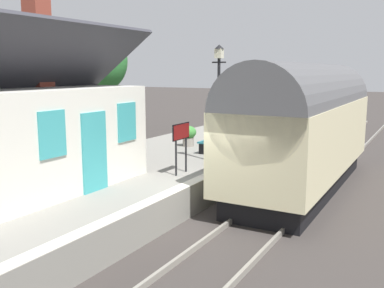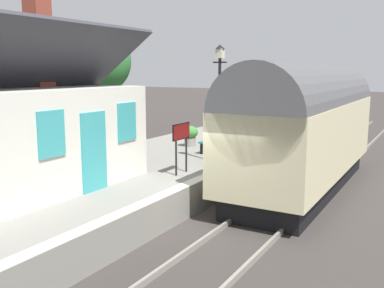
{
  "view_description": "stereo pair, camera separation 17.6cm",
  "coord_description": "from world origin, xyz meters",
  "px_view_note": "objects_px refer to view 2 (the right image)",
  "views": [
    {
      "loc": [
        -10.53,
        -4.7,
        4.07
      ],
      "look_at": [
        0.58,
        1.5,
        1.91
      ],
      "focal_mm": 40.66,
      "sensor_mm": 36.0,
      "label": 1
    },
    {
      "loc": [
        -10.44,
        -4.85,
        4.07
      ],
      "look_at": [
        0.58,
        1.5,
        1.91
      ],
      "focal_mm": 40.66,
      "sensor_mm": 36.0,
      "label": 2
    }
  ],
  "objects_px": {
    "planter_edge_far": "(238,146)",
    "station_sign_board": "(181,136)",
    "train": "(306,126)",
    "station_building": "(8,134)",
    "planter_corner_building": "(190,135)",
    "tree_far_left": "(105,61)",
    "bench_mid_platform": "(242,132)",
    "lamp_post_platform": "(220,82)",
    "bench_platform_end": "(269,124)",
    "bench_by_lamp": "(213,140)"
  },
  "relations": [
    {
      "from": "planter_edge_far",
      "to": "station_sign_board",
      "type": "bearing_deg",
      "value": 172.84
    },
    {
      "from": "train",
      "to": "station_building",
      "type": "xyz_separation_m",
      "value": [
        -7.08,
        6.07,
        0.18
      ]
    },
    {
      "from": "planter_corner_building",
      "to": "tree_far_left",
      "type": "height_order",
      "value": "tree_far_left"
    },
    {
      "from": "station_building",
      "to": "planter_edge_far",
      "type": "distance_m",
      "value": 8.02
    },
    {
      "from": "train",
      "to": "tree_far_left",
      "type": "xyz_separation_m",
      "value": [
        8.45,
        16.14,
        2.46
      ]
    },
    {
      "from": "bench_mid_platform",
      "to": "lamp_post_platform",
      "type": "xyz_separation_m",
      "value": [
        -4.36,
        -1.02,
        2.29
      ]
    },
    {
      "from": "bench_mid_platform",
      "to": "bench_platform_end",
      "type": "bearing_deg",
      "value": -0.67
    },
    {
      "from": "planter_corner_building",
      "to": "station_sign_board",
      "type": "bearing_deg",
      "value": -152.96
    },
    {
      "from": "station_building",
      "to": "bench_mid_platform",
      "type": "relative_size",
      "value": 5.03
    },
    {
      "from": "bench_platform_end",
      "to": "station_sign_board",
      "type": "bearing_deg",
      "value": -175.95
    },
    {
      "from": "station_sign_board",
      "to": "train",
      "type": "bearing_deg",
      "value": -40.75
    },
    {
      "from": "lamp_post_platform",
      "to": "station_sign_board",
      "type": "bearing_deg",
      "value": 171.61
    },
    {
      "from": "bench_by_lamp",
      "to": "lamp_post_platform",
      "type": "xyz_separation_m",
      "value": [
        -1.66,
        -1.09,
        2.29
      ]
    },
    {
      "from": "bench_platform_end",
      "to": "tree_far_left",
      "type": "distance_m",
      "value": 13.18
    },
    {
      "from": "bench_mid_platform",
      "to": "planter_corner_building",
      "type": "distance_m",
      "value": 2.49
    },
    {
      "from": "train",
      "to": "tree_far_left",
      "type": "relative_size",
      "value": 1.44
    },
    {
      "from": "train",
      "to": "bench_by_lamp",
      "type": "distance_m",
      "value": 3.79
    },
    {
      "from": "bench_mid_platform",
      "to": "tree_far_left",
      "type": "height_order",
      "value": "tree_far_left"
    },
    {
      "from": "bench_by_lamp",
      "to": "planter_edge_far",
      "type": "xyz_separation_m",
      "value": [
        -0.31,
        -1.21,
        -0.06
      ]
    },
    {
      "from": "bench_by_lamp",
      "to": "bench_mid_platform",
      "type": "xyz_separation_m",
      "value": [
        2.7,
        -0.07,
        0.0
      ]
    },
    {
      "from": "station_building",
      "to": "bench_platform_end",
      "type": "bearing_deg",
      "value": -10.61
    },
    {
      "from": "bench_mid_platform",
      "to": "planter_corner_building",
      "type": "xyz_separation_m",
      "value": [
        -1.96,
        1.54,
        0.01
      ]
    },
    {
      "from": "station_building",
      "to": "planter_edge_far",
      "type": "xyz_separation_m",
      "value": [
        7.09,
        -3.6,
        -1.08
      ]
    },
    {
      "from": "train",
      "to": "bench_mid_platform",
      "type": "bearing_deg",
      "value": 50.1
    },
    {
      "from": "bench_by_lamp",
      "to": "lamp_post_platform",
      "type": "height_order",
      "value": "lamp_post_platform"
    },
    {
      "from": "station_building",
      "to": "station_sign_board",
      "type": "relative_size",
      "value": 4.52
    },
    {
      "from": "planter_edge_far",
      "to": "lamp_post_platform",
      "type": "height_order",
      "value": "lamp_post_platform"
    },
    {
      "from": "station_sign_board",
      "to": "tree_far_left",
      "type": "height_order",
      "value": "tree_far_left"
    },
    {
      "from": "train",
      "to": "planter_edge_far",
      "type": "distance_m",
      "value": 2.63
    },
    {
      "from": "bench_by_lamp",
      "to": "tree_far_left",
      "type": "relative_size",
      "value": 0.21
    },
    {
      "from": "planter_edge_far",
      "to": "train",
      "type": "bearing_deg",
      "value": -90.34
    },
    {
      "from": "bench_platform_end",
      "to": "tree_far_left",
      "type": "relative_size",
      "value": 0.21
    },
    {
      "from": "lamp_post_platform",
      "to": "station_sign_board",
      "type": "height_order",
      "value": "lamp_post_platform"
    },
    {
      "from": "train",
      "to": "station_sign_board",
      "type": "xyz_separation_m",
      "value": [
        -3.36,
        2.89,
        -0.12
      ]
    },
    {
      "from": "train",
      "to": "bench_platform_end",
      "type": "height_order",
      "value": "train"
    },
    {
      "from": "train",
      "to": "lamp_post_platform",
      "type": "xyz_separation_m",
      "value": [
        -1.34,
        2.59,
        1.46
      ]
    },
    {
      "from": "planter_edge_far",
      "to": "bench_mid_platform",
      "type": "bearing_deg",
      "value": 20.81
    },
    {
      "from": "bench_platform_end",
      "to": "planter_corner_building",
      "type": "relative_size",
      "value": 1.64
    },
    {
      "from": "station_building",
      "to": "station_sign_board",
      "type": "bearing_deg",
      "value": -40.48
    },
    {
      "from": "bench_by_lamp",
      "to": "bench_platform_end",
      "type": "height_order",
      "value": "same"
    },
    {
      "from": "planter_edge_far",
      "to": "planter_corner_building",
      "type": "relative_size",
      "value": 0.92
    },
    {
      "from": "bench_platform_end",
      "to": "planter_edge_far",
      "type": "bearing_deg",
      "value": -169.96
    },
    {
      "from": "planter_corner_building",
      "to": "tree_far_left",
      "type": "distance_m",
      "value": 13.65
    },
    {
      "from": "train",
      "to": "station_building",
      "type": "distance_m",
      "value": 9.32
    },
    {
      "from": "train",
      "to": "lamp_post_platform",
      "type": "height_order",
      "value": "lamp_post_platform"
    },
    {
      "from": "lamp_post_platform",
      "to": "tree_far_left",
      "type": "distance_m",
      "value": 16.75
    },
    {
      "from": "bench_platform_end",
      "to": "planter_edge_far",
      "type": "distance_m",
      "value": 6.33
    },
    {
      "from": "planter_edge_far",
      "to": "lamp_post_platform",
      "type": "distance_m",
      "value": 2.72
    },
    {
      "from": "bench_platform_end",
      "to": "tree_far_left",
      "type": "xyz_separation_m",
      "value": [
        2.2,
        12.57,
        3.3
      ]
    },
    {
      "from": "station_sign_board",
      "to": "bench_platform_end",
      "type": "bearing_deg",
      "value": 4.05
    }
  ]
}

